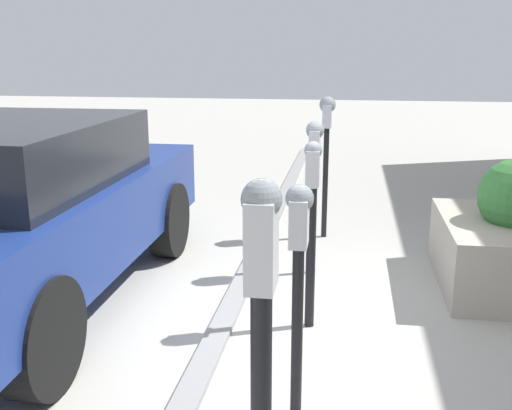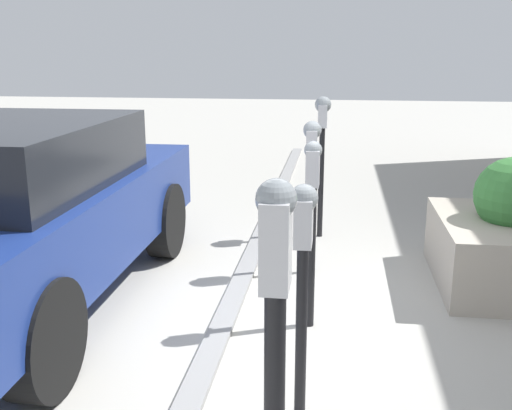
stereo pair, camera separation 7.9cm
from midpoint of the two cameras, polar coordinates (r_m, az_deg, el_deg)
The scene contains 8 objects.
ground_plane at distance 4.37m, azimuth -1.45°, elevation -11.25°, with size 40.00×40.00×0.00m, color #ADAAA3.
curb_strip at distance 4.37m, azimuth -2.50°, elevation -10.94°, with size 15.36×0.16×0.04m.
parking_meter_nearest at distance 1.97m, azimuth 1.69°, elevation -13.14°, with size 0.15×0.13×1.53m.
parking_meter_second at distance 3.01m, azimuth 4.82°, elevation -4.80°, with size 0.17×0.14×1.27m.
parking_meter_middle at distance 4.07m, azimuth 5.90°, elevation -0.36°, with size 0.14×0.12×1.32m.
parking_meter_fourth at distance 5.07m, azimuth 6.02°, elevation 4.38°, with size 0.18×0.15×1.33m.
parking_meter_farthest at distance 6.11m, azimuth 7.12°, elevation 6.87°, with size 0.19×0.16×1.46m.
parked_car_front at distance 4.82m, azimuth -21.80°, elevation -0.24°, with size 3.89×1.86×1.41m.
Camera 1 is at (-3.86, -0.76, 1.90)m, focal length 42.00 mm.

